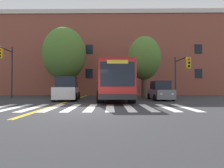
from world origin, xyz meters
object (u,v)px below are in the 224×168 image
car_grey_far_lane (160,91)px  traffic_light_near_corner (181,70)px  street_tree_curbside_large (144,58)px  traffic_light_far_corner (8,64)px  car_silver_behind_bus (120,90)px  car_white_near_lane (67,89)px  city_bus (115,81)px  street_tree_curbside_small (65,54)px

car_grey_far_lane → traffic_light_near_corner: 3.02m
car_grey_far_lane → street_tree_curbside_large: 5.74m
traffic_light_far_corner → car_silver_behind_bus: bearing=30.1°
traffic_light_near_corner → street_tree_curbside_large: 5.20m
car_silver_behind_bus → traffic_light_near_corner: bearing=-53.8°
traffic_light_near_corner → car_silver_behind_bus: bearing=126.2°
car_silver_behind_bus → traffic_light_far_corner: traffic_light_far_corner is taller
car_white_near_lane → traffic_light_far_corner: 7.45m
car_white_near_lane → car_grey_far_lane: (9.01, 0.37, -0.20)m
city_bus → street_tree_curbside_small: size_ratio=1.24×
city_bus → car_white_near_lane: (-4.56, -0.17, -0.78)m
street_tree_curbside_large → car_silver_behind_bus: bearing=124.8°
car_white_near_lane → traffic_light_far_corner: bearing=167.0°
car_silver_behind_bus → traffic_light_near_corner: 10.08m
traffic_light_near_corner → street_tree_curbside_small: 13.92m
city_bus → car_white_near_lane: bearing=-177.9°
city_bus → traffic_light_near_corner: (6.57, 0.46, 1.16)m
car_grey_far_lane → street_tree_curbside_small: (-10.78, 4.87, 4.57)m
car_silver_behind_bus → traffic_light_near_corner: (5.82, -7.94, 2.17)m
street_tree_curbside_large → street_tree_curbside_small: 9.96m
car_grey_far_lane → street_tree_curbside_small: street_tree_curbside_small is taller
traffic_light_far_corner → car_grey_far_lane: bearing=-4.3°
traffic_light_near_corner → street_tree_curbside_small: bearing=160.3°
car_grey_far_lane → traffic_light_far_corner: (-15.78, 1.20, 2.88)m
car_silver_behind_bus → street_tree_curbside_large: bearing=-55.2°
city_bus → car_grey_far_lane: size_ratio=2.76×
car_silver_behind_bus → street_tree_curbside_small: 9.08m
car_white_near_lane → traffic_light_far_corner: traffic_light_far_corner is taller
car_white_near_lane → traffic_light_far_corner: (-6.77, 1.57, 2.69)m
car_white_near_lane → street_tree_curbside_large: street_tree_curbside_large is taller
street_tree_curbside_small → street_tree_curbside_large: bearing=-4.3°
car_silver_behind_bus → car_grey_far_lane: bearing=-65.7°
car_white_near_lane → traffic_light_near_corner: 11.31m
car_silver_behind_bus → street_tree_curbside_large: street_tree_curbside_large is taller
city_bus → street_tree_curbside_large: 6.33m
city_bus → car_white_near_lane: size_ratio=2.12×
street_tree_curbside_small → traffic_light_near_corner: bearing=-19.7°
car_white_near_lane → car_silver_behind_bus: bearing=58.2°
car_silver_behind_bus → street_tree_curbside_small: bearing=-154.8°
car_grey_far_lane → traffic_light_far_corner: traffic_light_far_corner is taller
traffic_light_far_corner → street_tree_curbside_large: street_tree_curbside_large is taller
city_bus → street_tree_curbside_large: (3.58, 4.33, 2.92)m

